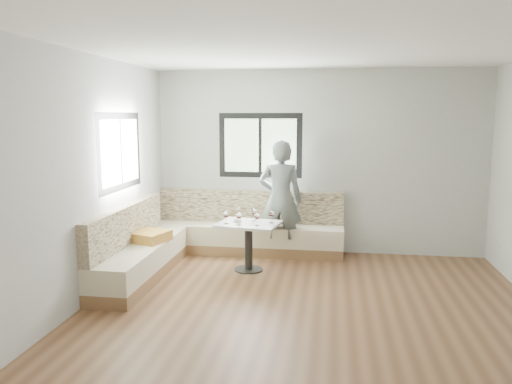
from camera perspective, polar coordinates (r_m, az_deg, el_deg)
room at (r=5.30m, az=5.54°, el=1.14°), size 5.01×5.01×2.81m
banquette at (r=7.25m, az=-5.96°, el=-5.50°), size 2.90×2.80×0.95m
table at (r=6.83m, az=-0.85°, el=-4.91°), size 0.89×0.74×0.66m
person at (r=7.39m, az=2.81°, el=-0.85°), size 0.65×0.43×1.76m
olive_ramekin at (r=6.84m, az=-2.10°, el=-3.27°), size 0.11×0.11×0.04m
wine_glass_a at (r=6.72m, az=-3.43°, el=-2.62°), size 0.08×0.08×0.18m
wine_glass_b at (r=6.63m, az=-1.96°, el=-2.76°), size 0.08×0.08×0.18m
wine_glass_c at (r=6.60m, az=0.11°, el=-2.82°), size 0.08×0.08×0.18m
wine_glass_d at (r=6.89m, az=-0.24°, el=-2.32°), size 0.08×0.08×0.18m
wine_glass_e at (r=6.76m, az=1.77°, el=-2.54°), size 0.08×0.08×0.18m
wine_glass_f at (r=7.00m, az=-2.03°, el=-2.15°), size 0.08×0.08×0.18m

